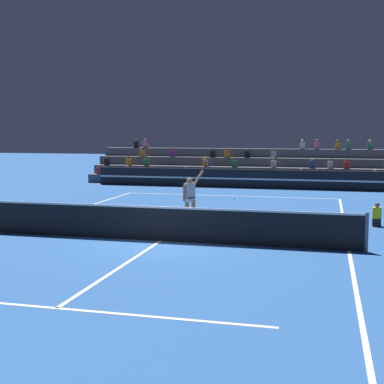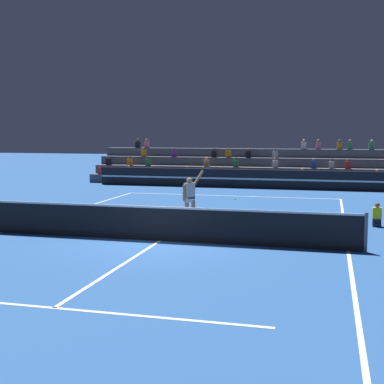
{
  "view_description": "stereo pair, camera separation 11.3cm",
  "coord_description": "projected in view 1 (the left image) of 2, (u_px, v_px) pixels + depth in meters",
  "views": [
    {
      "loc": [
        4.84,
        -15.21,
        3.29
      ],
      "look_at": [
        0.06,
        3.68,
        1.1
      ],
      "focal_mm": 50.0,
      "sensor_mm": 36.0,
      "label": 1
    },
    {
      "loc": [
        4.95,
        -15.18,
        3.29
      ],
      "look_at": [
        0.06,
        3.68,
        1.1
      ],
      "focal_mm": 50.0,
      "sensor_mm": 36.0,
      "label": 2
    }
  ],
  "objects": [
    {
      "name": "tennis_ball",
      "position": [
        234.0,
        199.0,
        26.15
      ],
      "size": [
        0.07,
        0.07,
        0.07
      ],
      "primitive_type": "sphere",
      "color": "#C6DB33",
      "rests_on": "ground"
    },
    {
      "name": "tennis_net",
      "position": [
        160.0,
        223.0,
        16.14
      ],
      "size": [
        12.0,
        0.1,
        1.1
      ],
      "color": "slate",
      "rests_on": "ground"
    },
    {
      "name": "bleacher_stand",
      "position": [
        250.0,
        170.0,
        34.59
      ],
      "size": [
        20.55,
        3.8,
        2.83
      ],
      "color": "#4C515B",
      "rests_on": "ground"
    },
    {
      "name": "ground_plane",
      "position": [
        160.0,
        241.0,
        16.2
      ],
      "size": [
        120.0,
        120.0,
        0.0
      ],
      "primitive_type": "plane",
      "color": "#285699"
    },
    {
      "name": "ball_kid_courtside",
      "position": [
        377.0,
        217.0,
        18.7
      ],
      "size": [
        0.3,
        0.36,
        0.84
      ],
      "color": "black",
      "rests_on": "ground"
    },
    {
      "name": "tennis_player",
      "position": [
        190.0,
        198.0,
        18.75
      ],
      "size": [
        0.87,
        1.04,
        2.35
      ],
      "color": "#9E7051",
      "rests_on": "ground"
    },
    {
      "name": "court_lines",
      "position": [
        160.0,
        241.0,
        16.2
      ],
      "size": [
        11.1,
        23.9,
        0.01
      ],
      "color": "white",
      "rests_on": "ground"
    },
    {
      "name": "sponsor_banner_wall",
      "position": [
        242.0,
        179.0,
        31.57
      ],
      "size": [
        18.0,
        0.26,
        1.1
      ],
      "color": "black",
      "rests_on": "ground"
    }
  ]
}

